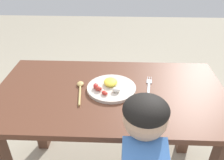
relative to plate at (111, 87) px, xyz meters
The scene contains 4 objects.
dining_table 0.18m from the plate, 106.37° to the right, with size 1.30×0.71×0.76m.
plate is the anchor object (origin of this frame).
fork 0.22m from the plate, 11.01° to the left, with size 0.05×0.20×0.01m.
spoon 0.17m from the plate, behind, with size 0.05×0.23×0.02m.
Camera 1 is at (0.05, -1.06, 1.49)m, focal length 36.96 mm.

